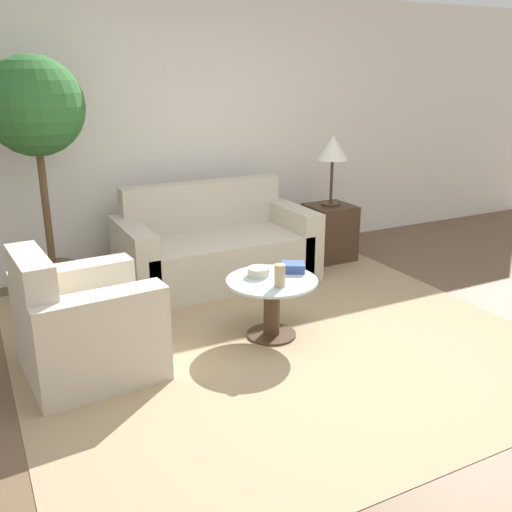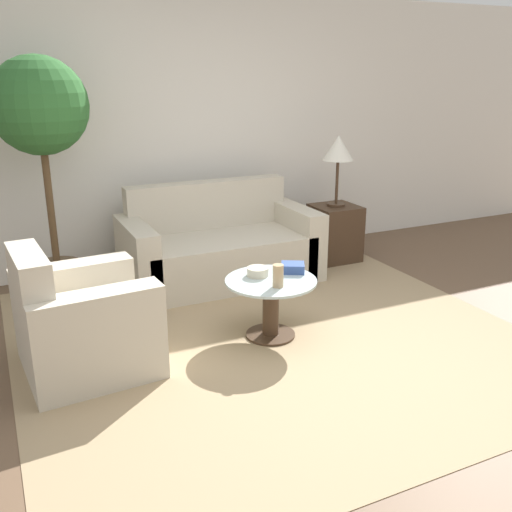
{
  "view_description": "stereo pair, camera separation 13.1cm",
  "coord_description": "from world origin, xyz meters",
  "px_view_note": "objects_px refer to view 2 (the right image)",
  "views": [
    {
      "loc": [
        -1.95,
        -2.66,
        1.88
      ],
      "look_at": [
        -0.09,
        0.95,
        0.55
      ],
      "focal_mm": 40.0,
      "sensor_mm": 36.0,
      "label": 1
    },
    {
      "loc": [
        -1.83,
        -2.72,
        1.88
      ],
      "look_at": [
        -0.09,
        0.95,
        0.55
      ],
      "focal_mm": 40.0,
      "sensor_mm": 36.0,
      "label": 2
    }
  ],
  "objects_px": {
    "armchair": "(79,328)",
    "coffee_table": "(271,300)",
    "bowl": "(258,272)",
    "potted_plant": "(41,125)",
    "table_lamp": "(338,150)",
    "sofa_main": "(218,249)",
    "book_stack": "(293,268)",
    "vase": "(278,276)"
  },
  "relations": [
    {
      "from": "armchair",
      "to": "coffee_table",
      "type": "height_order",
      "value": "armchair"
    },
    {
      "from": "armchair",
      "to": "coffee_table",
      "type": "xyz_separation_m",
      "value": [
        1.34,
        -0.1,
        -0.01
      ]
    },
    {
      "from": "bowl",
      "to": "coffee_table",
      "type": "bearing_deg",
      "value": -65.3
    },
    {
      "from": "armchair",
      "to": "bowl",
      "type": "height_order",
      "value": "armchair"
    },
    {
      "from": "bowl",
      "to": "potted_plant",
      "type": "bearing_deg",
      "value": 132.76
    },
    {
      "from": "table_lamp",
      "to": "sofa_main",
      "type": "bearing_deg",
      "value": -179.56
    },
    {
      "from": "coffee_table",
      "to": "table_lamp",
      "type": "xyz_separation_m",
      "value": [
        1.4,
        1.32,
        0.84
      ]
    },
    {
      "from": "potted_plant",
      "to": "bowl",
      "type": "height_order",
      "value": "potted_plant"
    },
    {
      "from": "table_lamp",
      "to": "potted_plant",
      "type": "bearing_deg",
      "value": 176.98
    },
    {
      "from": "sofa_main",
      "to": "armchair",
      "type": "relative_size",
      "value": 2.03
    },
    {
      "from": "potted_plant",
      "to": "book_stack",
      "type": "bearing_deg",
      "value": -42.32
    },
    {
      "from": "coffee_table",
      "to": "vase",
      "type": "bearing_deg",
      "value": -97.46
    },
    {
      "from": "armchair",
      "to": "table_lamp",
      "type": "xyz_separation_m",
      "value": [
        2.75,
        1.23,
        0.83
      ]
    },
    {
      "from": "sofa_main",
      "to": "bowl",
      "type": "xyz_separation_m",
      "value": [
        -0.16,
        -1.2,
        0.19
      ]
    },
    {
      "from": "potted_plant",
      "to": "book_stack",
      "type": "relative_size",
      "value": 9.19
    },
    {
      "from": "coffee_table",
      "to": "table_lamp",
      "type": "distance_m",
      "value": 2.1
    },
    {
      "from": "vase",
      "to": "armchair",
      "type": "bearing_deg",
      "value": 169.49
    },
    {
      "from": "sofa_main",
      "to": "vase",
      "type": "height_order",
      "value": "sofa_main"
    },
    {
      "from": "vase",
      "to": "book_stack",
      "type": "height_order",
      "value": "vase"
    },
    {
      "from": "sofa_main",
      "to": "coffee_table",
      "type": "height_order",
      "value": "sofa_main"
    },
    {
      "from": "vase",
      "to": "bowl",
      "type": "height_order",
      "value": "vase"
    },
    {
      "from": "table_lamp",
      "to": "book_stack",
      "type": "relative_size",
      "value": 3.22
    },
    {
      "from": "table_lamp",
      "to": "vase",
      "type": "xyz_separation_m",
      "value": [
        -1.42,
        -1.47,
        -0.6
      ]
    },
    {
      "from": "armchair",
      "to": "table_lamp",
      "type": "relative_size",
      "value": 1.24
    },
    {
      "from": "table_lamp",
      "to": "armchair",
      "type": "bearing_deg",
      "value": -155.94
    },
    {
      "from": "potted_plant",
      "to": "vase",
      "type": "bearing_deg",
      "value": -51.46
    },
    {
      "from": "sofa_main",
      "to": "vase",
      "type": "xyz_separation_m",
      "value": [
        -0.13,
        -1.46,
        0.23
      ]
    },
    {
      "from": "sofa_main",
      "to": "coffee_table",
      "type": "xyz_separation_m",
      "value": [
        -0.11,
        -1.31,
        -0.0
      ]
    },
    {
      "from": "coffee_table",
      "to": "potted_plant",
      "type": "height_order",
      "value": "potted_plant"
    },
    {
      "from": "potted_plant",
      "to": "book_stack",
      "type": "xyz_separation_m",
      "value": [
        1.53,
        -1.39,
        -0.99
      ]
    },
    {
      "from": "table_lamp",
      "to": "vase",
      "type": "height_order",
      "value": "table_lamp"
    },
    {
      "from": "sofa_main",
      "to": "book_stack",
      "type": "xyz_separation_m",
      "value": [
        0.11,
        -1.24,
        0.19
      ]
    },
    {
      "from": "sofa_main",
      "to": "vase",
      "type": "bearing_deg",
      "value": -95.15
    },
    {
      "from": "sofa_main",
      "to": "potted_plant",
      "type": "distance_m",
      "value": 1.85
    },
    {
      "from": "coffee_table",
      "to": "book_stack",
      "type": "height_order",
      "value": "book_stack"
    },
    {
      "from": "sofa_main",
      "to": "potted_plant",
      "type": "xyz_separation_m",
      "value": [
        -1.42,
        0.15,
        1.17
      ]
    },
    {
      "from": "table_lamp",
      "to": "book_stack",
      "type": "bearing_deg",
      "value": -133.52
    },
    {
      "from": "coffee_table",
      "to": "sofa_main",
      "type": "bearing_deg",
      "value": 85.11
    },
    {
      "from": "coffee_table",
      "to": "table_lamp",
      "type": "bearing_deg",
      "value": 43.3
    },
    {
      "from": "armchair",
      "to": "bowl",
      "type": "distance_m",
      "value": 1.3
    },
    {
      "from": "table_lamp",
      "to": "vase",
      "type": "relative_size",
      "value": 4.36
    },
    {
      "from": "armchair",
      "to": "coffee_table",
      "type": "distance_m",
      "value": 1.34
    }
  ]
}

